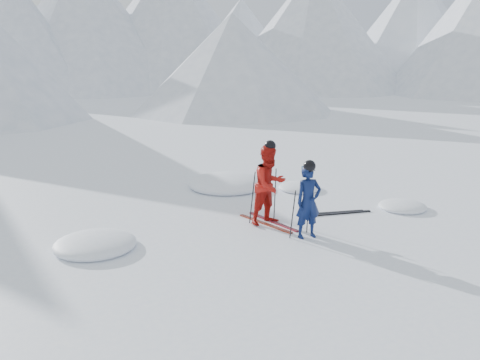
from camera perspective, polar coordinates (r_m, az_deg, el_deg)
ground at (r=12.44m, az=8.75°, el=-4.04°), size 160.00×160.00×0.00m
mountain_range at (r=45.89m, az=-19.65°, el=16.76°), size 106.15×62.94×15.53m
skier_blue at (r=10.79m, az=7.69°, el=-2.44°), size 0.65×0.51×1.58m
skier_red at (r=11.56m, az=3.34°, el=-0.55°), size 0.91×0.72×1.84m
pole_blue_left at (r=10.77m, az=5.94°, el=-3.88°), size 0.11×0.08×1.05m
pole_blue_right at (r=11.20m, az=7.66°, el=-3.22°), size 0.11×0.07×1.05m
pole_red_left at (r=11.65m, az=1.40°, el=-1.98°), size 0.12×0.10×1.22m
pole_red_right at (r=11.94m, az=3.95°, el=-1.61°), size 0.12×0.09×1.22m
ski_worn_left at (r=11.75m, az=2.83°, el=-4.91°), size 0.19×1.70×0.03m
ski_worn_right at (r=11.89m, az=3.72°, el=-4.68°), size 0.11×1.70×0.03m
ski_loose_a at (r=12.72m, az=10.19°, el=-3.64°), size 1.58×0.79×0.03m
ski_loose_b at (r=12.69m, az=10.99°, el=-3.71°), size 1.60×0.74×0.03m
snow_lumps at (r=13.70m, az=-1.70°, el=-2.21°), size 8.70×6.18×0.50m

